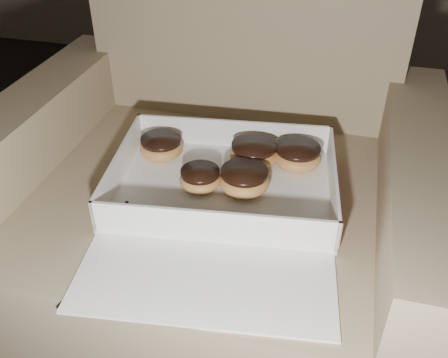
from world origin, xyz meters
TOP-DOWN VIEW (x-y plane):
  - armchair at (0.22, 0.62)m, footprint 0.94×0.79m
  - bakery_box at (0.26, 0.50)m, footprint 0.50×0.57m
  - donut_a at (0.09, 0.62)m, footprint 0.10×0.10m
  - donut_b at (0.29, 0.64)m, footprint 0.10×0.10m
  - donut_c at (0.39, 0.65)m, footprint 0.10×0.10m
  - donut_d at (0.30, 0.54)m, footprint 0.10×0.10m
  - donut_e at (0.21, 0.53)m, footprint 0.09×0.09m
  - crumb_a at (0.16, 0.39)m, footprint 0.01×0.01m
  - crumb_b at (0.47, 0.46)m, footprint 0.01×0.01m
  - crumb_c at (0.43, 0.46)m, footprint 0.01×0.01m
  - crumb_d at (0.08, 0.44)m, footprint 0.01×0.01m
  - crumb_e at (0.38, 0.44)m, footprint 0.01×0.01m

SIDE VIEW (x-z plane):
  - armchair at x=0.22m, z-range -0.18..0.80m
  - crumb_a at x=0.16m, z-range 0.45..0.45m
  - crumb_b at x=0.47m, z-range 0.45..0.45m
  - crumb_c at x=0.43m, z-range 0.45..0.45m
  - crumb_d at x=0.08m, z-range 0.45..0.45m
  - crumb_e at x=0.38m, z-range 0.45..0.45m
  - bakery_box at x=0.26m, z-range 0.41..0.49m
  - donut_e at x=0.21m, z-range 0.45..0.49m
  - donut_a at x=0.09m, z-range 0.45..0.50m
  - donut_d at x=0.30m, z-range 0.45..0.50m
  - donut_c at x=0.39m, z-range 0.45..0.50m
  - donut_b at x=0.29m, z-range 0.45..0.50m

